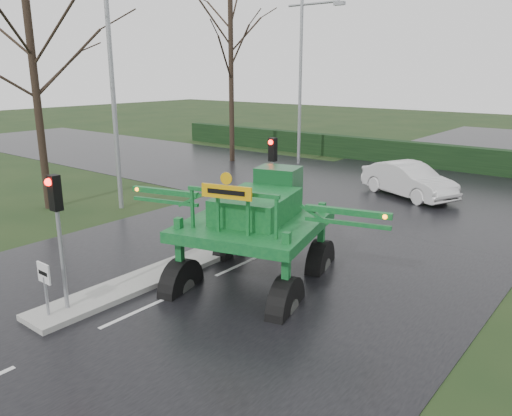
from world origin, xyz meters
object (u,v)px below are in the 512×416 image
Objects in this scene: traffic_signal_near at (57,214)px; white_sedan at (407,197)px; traffic_signal_mid at (273,164)px; crop_sprayer at (182,217)px; street_light_left_far at (305,69)px; street_light_left_near at (116,67)px; keep_left_sign at (45,281)px.

traffic_signal_near is 17.13m from white_sedan.
crop_sprayer is (1.08, -5.52, -0.55)m from traffic_signal_mid.
street_light_left_far is (-6.89, 21.01, 3.40)m from traffic_signal_near.
street_light_left_far is (0.00, 14.00, 0.00)m from street_light_left_near.
traffic_signal_mid is at bearing 90.00° from traffic_signal_near.
white_sedan is (1.90, 17.32, -1.06)m from keep_left_sign.
white_sedan is at bearing 48.16° from street_light_left_near.
traffic_signal_near is 1.00× the size of traffic_signal_mid.
white_sedan is at bearing 71.56° from crop_sprayer.
traffic_signal_mid is 7.83m from street_light_left_near.
keep_left_sign is at bearing -47.41° from street_light_left_near.
traffic_signal_near is at bearing 90.00° from keep_left_sign.
traffic_signal_mid is at bearing 90.00° from keep_left_sign.
street_light_left_far is (-6.89, 21.50, 4.93)m from keep_left_sign.
street_light_left_near is at bearing 161.61° from white_sedan.
traffic_signal_near is at bearing -45.47° from street_light_left_near.
street_light_left_near is at bearing -167.79° from traffic_signal_mid.
traffic_signal_mid is 8.93m from white_sedan.
crop_sprayer is at bearing -159.93° from white_sedan.
crop_sprayer reaches higher than traffic_signal_mid.
traffic_signal_near reaches higher than white_sedan.
street_light_left_near reaches higher than traffic_signal_mid.
white_sedan is at bearing 83.75° from keep_left_sign.
crop_sprayer is (7.97, -4.03, -3.95)m from street_light_left_near.
traffic_signal_near is 0.35× the size of street_light_left_far.
street_light_left_far is at bearing 98.80° from crop_sprayer.
keep_left_sign is at bearing -90.00° from traffic_signal_near.
traffic_signal_near reaches higher than keep_left_sign.
white_sedan is at bearing -25.42° from street_light_left_far.
keep_left_sign is at bearing -162.80° from white_sedan.
street_light_left_far is 1.34× the size of crop_sprayer.
traffic_signal_mid is 0.35× the size of street_light_left_near.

